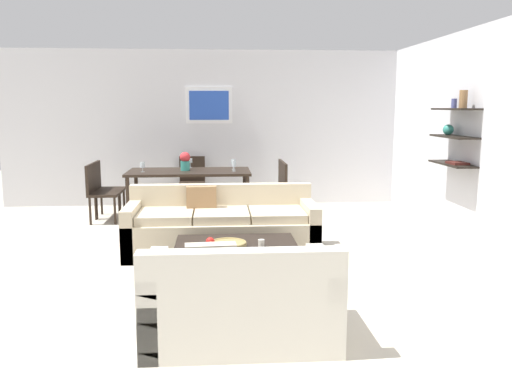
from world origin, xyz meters
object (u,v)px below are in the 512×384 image
apple_on_coffee_table (210,242)px  dining_table (189,175)px  dining_chair_left_far (104,185)px  dining_chair_right_near (277,187)px  wine_glass_right_far (234,162)px  wine_glass_left_near (143,165)px  sofa_beige (221,228)px  loveseat_white (240,301)px  dining_chair_left_near (98,189)px  wine_glass_right_near (234,164)px  wine_glass_head (190,161)px  coffee_table (236,264)px  decorative_bowl (228,244)px  candle_jar (261,243)px  dining_chair_head (192,179)px  dining_chair_right_far (274,183)px  centerpiece_vase (185,161)px

apple_on_coffee_table → dining_table: 3.19m
dining_chair_left_far → dining_chair_right_near: 2.73m
dining_chair_left_far → wine_glass_right_far: wine_glass_right_far is taller
wine_glass_right_far → wine_glass_left_near: 1.41m
apple_on_coffee_table → dining_table: (-0.36, 3.16, 0.26)m
sofa_beige → loveseat_white: 2.43m
sofa_beige → dining_chair_left_near: bearing=135.5°
wine_glass_right_far → wine_glass_right_near: (0.00, -0.23, -0.01)m
sofa_beige → wine_glass_head: (-0.48, 2.42, 0.56)m
coffee_table → wine_glass_right_far: wine_glass_right_far is taller
dining_table → dining_chair_right_near: 1.38m
wine_glass_right_far → dining_chair_left_near: bearing=-170.9°
sofa_beige → decorative_bowl: sofa_beige is taller
coffee_table → apple_on_coffee_table: bearing=179.1°
coffee_table → wine_glass_left_near: size_ratio=8.12×
coffee_table → apple_on_coffee_table: 0.35m
dining_chair_left_near → wine_glass_left_near: bearing=8.3°
candle_jar → dining_chair_head: bearing=101.9°
loveseat_white → wine_glass_left_near: 4.54m
sofa_beige → dining_chair_head: dining_chair_head is taller
loveseat_white → dining_chair_left_far: size_ratio=1.61×
dining_chair_left_near → loveseat_white: bearing=-65.2°
dining_chair_right_near → wine_glass_left_near: size_ratio=5.89×
decorative_bowl → dining_chair_right_near: size_ratio=0.41×
coffee_table → dining_chair_left_far: dining_chair_left_far is taller
sofa_beige → candle_jar: sofa_beige is taller
decorative_bowl → candle_jar: 0.33m
dining_table → dining_chair_head: (0.00, 0.88, -0.18)m
decorative_bowl → wine_glass_right_far: (0.16, 3.34, 0.45)m
coffee_table → wine_glass_left_near: wine_glass_left_near is taller
sofa_beige → dining_chair_head: bearing=99.5°
loveseat_white → wine_glass_left_near: wine_glass_left_near is taller
wine_glass_right_near → wine_glass_head: wine_glass_right_near is taller
dining_chair_right_far → wine_glass_head: bearing=171.6°
wine_glass_right_near → dining_table: bearing=170.5°
dining_chair_right_far → sofa_beige: bearing=-111.3°
centerpiece_vase → sofa_beige: bearing=-75.0°
loveseat_white → wine_glass_right_near: wine_glass_right_near is taller
dining_chair_head → centerpiece_vase: (-0.06, -0.87, 0.40)m
dining_chair_head → wine_glass_left_near: (-0.69, -0.99, 0.35)m
dining_chair_left_near → wine_glass_right_near: 2.08m
sofa_beige → wine_glass_right_far: bearing=84.3°
coffee_table → dining_chair_left_near: dining_chair_left_near is taller
candle_jar → wine_glass_head: (-0.86, 3.62, 0.44)m
dining_chair_right_near → wine_glass_right_near: (-0.65, 0.10, 0.35)m
apple_on_coffee_table → centerpiece_vase: size_ratio=0.31×
dining_chair_head → wine_glass_right_far: (0.69, -0.76, 0.36)m
dining_table → dining_chair_right_far: dining_chair_right_far is taller
wine_glass_right_far → apple_on_coffee_table: bearing=-95.8°
apple_on_coffee_table → wine_glass_right_far: 3.32m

